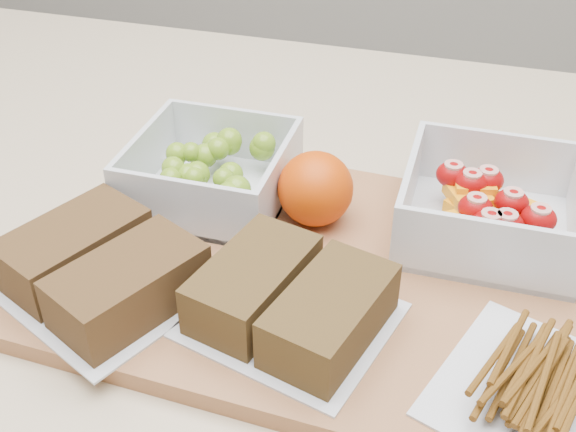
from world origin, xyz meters
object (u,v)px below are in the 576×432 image
(fruit_container, at_px, (489,211))
(orange, at_px, (315,189))
(sandwich_bag_left, at_px, (101,268))
(cutting_board, at_px, (305,271))
(grape_container, at_px, (213,172))
(sandwich_bag_center, at_px, (291,300))
(pretzel_bag, at_px, (530,375))

(fruit_container, height_order, orange, orange)
(sandwich_bag_left, bearing_deg, cutting_board, 28.07)
(cutting_board, relative_size, sandwich_bag_left, 2.29)
(cutting_board, bearing_deg, orange, 99.37)
(grape_container, bearing_deg, orange, -7.16)
(cutting_board, relative_size, grape_container, 3.14)
(orange, relative_size, sandwich_bag_left, 0.35)
(sandwich_bag_left, bearing_deg, grape_container, 77.08)
(grape_container, bearing_deg, sandwich_bag_center, -50.92)
(grape_container, bearing_deg, fruit_container, 2.26)
(cutting_board, distance_m, pretzel_bag, 0.20)
(pretzel_bag, bearing_deg, sandwich_bag_left, 177.95)
(sandwich_bag_left, bearing_deg, orange, 45.52)
(grape_container, height_order, fruit_container, fruit_container)
(fruit_container, relative_size, sandwich_bag_center, 0.86)
(sandwich_bag_center, distance_m, pretzel_bag, 0.17)
(grape_container, distance_m, pretzel_bag, 0.32)
(cutting_board, xyz_separation_m, pretzel_bag, (0.17, -0.09, 0.02))
(fruit_container, xyz_separation_m, sandwich_bag_center, (-0.13, -0.15, -0.00))
(cutting_board, relative_size, orange, 6.50)
(fruit_container, xyz_separation_m, orange, (-0.14, -0.02, 0.01))
(fruit_container, bearing_deg, cutting_board, -148.97)
(sandwich_bag_center, bearing_deg, pretzel_bag, -6.24)
(sandwich_bag_left, bearing_deg, sandwich_bag_center, 2.73)
(pretzel_bag, bearing_deg, grape_container, 150.61)
(cutting_board, height_order, sandwich_bag_center, sandwich_bag_center)
(sandwich_bag_center, bearing_deg, cutting_board, 96.65)
(sandwich_bag_left, bearing_deg, pretzel_bag, -2.05)
(orange, height_order, sandwich_bag_center, orange)
(grape_container, distance_m, orange, 0.10)
(pretzel_bag, bearing_deg, fruit_container, 102.91)
(orange, relative_size, sandwich_bag_center, 0.39)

